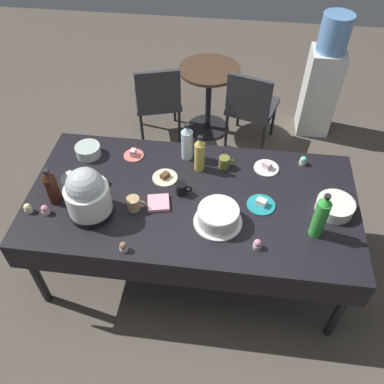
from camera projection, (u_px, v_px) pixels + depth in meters
name	position (u px, v px, depth m)	size (l,w,h in m)	color
ground	(192.00, 260.00, 3.25)	(9.00, 9.00, 0.00)	brown
potluck_table	(192.00, 203.00, 2.75)	(2.20, 1.10, 0.75)	black
frosted_layer_cake	(218.00, 216.00, 2.51)	(0.31, 0.31, 0.12)	silver
slow_cooker	(87.00, 195.00, 2.49)	(0.29, 0.29, 0.36)	black
glass_salad_bowl	(88.00, 151.00, 2.97)	(0.18, 0.18, 0.08)	#B2C6BC
ceramic_snack_bowl	(335.00, 206.00, 2.60)	(0.24, 0.24, 0.08)	silver
dessert_plate_coral	(134.00, 154.00, 2.98)	(0.15, 0.15, 0.06)	#E07266
dessert_plate_charcoal	(71.00, 178.00, 2.81)	(0.15, 0.15, 0.06)	#2D2D33
dessert_plate_teal	(261.00, 204.00, 2.65)	(0.19, 0.19, 0.05)	teal
dessert_plate_cream	(165.00, 177.00, 2.82)	(0.18, 0.18, 0.04)	beige
dessert_plate_white	(266.00, 167.00, 2.89)	(0.18, 0.18, 0.05)	white
cupcake_vanilla	(123.00, 247.00, 2.39)	(0.05, 0.05, 0.07)	beige
cupcake_mint	(257.00, 244.00, 2.40)	(0.05, 0.05, 0.07)	beige
cupcake_lemon	(303.00, 161.00, 2.91)	(0.05, 0.05, 0.07)	beige
cupcake_berry	(28.00, 208.00, 2.60)	(0.05, 0.05, 0.07)	beige
cupcake_rose	(45.00, 210.00, 2.59)	(0.05, 0.05, 0.07)	beige
cupcake_cocoa	(102.00, 180.00, 2.77)	(0.05, 0.05, 0.07)	beige
soda_bottle_water	(187.00, 142.00, 2.88)	(0.08, 0.08, 0.30)	silver
soda_bottle_ginger_ale	(200.00, 154.00, 2.80)	(0.07, 0.07, 0.29)	gold
soda_bottle_cola	(51.00, 187.00, 2.59)	(0.09, 0.09, 0.28)	#33190F
soda_bottle_lime_soda	(321.00, 216.00, 2.39)	(0.08, 0.08, 0.34)	green
coffee_mug_olive	(225.00, 162.00, 2.88)	(0.12, 0.08, 0.09)	olive
coffee_mug_black	(182.00, 189.00, 2.70)	(0.11, 0.07, 0.09)	black
coffee_mug_tan	(134.00, 204.00, 2.60)	(0.13, 0.09, 0.10)	tan
paper_napkin_stack	(158.00, 203.00, 2.65)	(0.14, 0.14, 0.02)	pink
maroon_chair_left	(158.00, 98.00, 3.96)	(0.55, 0.55, 0.85)	#333338
maroon_chair_right	(251.00, 105.00, 3.88)	(0.55, 0.55, 0.85)	#333338
round_cafe_table	(209.00, 88.00, 4.07)	(0.60, 0.60, 0.72)	#473323
water_cooler	(322.00, 80.00, 4.00)	(0.32, 0.32, 1.24)	silver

